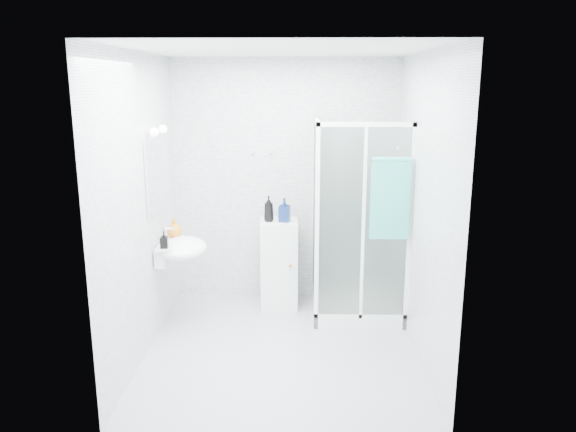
{
  "coord_description": "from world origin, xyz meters",
  "views": [
    {
      "loc": [
        0.17,
        -4.66,
        2.36
      ],
      "look_at": [
        0.05,
        0.35,
        1.15
      ],
      "focal_mm": 35.0,
      "sensor_mm": 36.0,
      "label": 1
    }
  ],
  "objects_px": {
    "shower_enclosure": "(350,274)",
    "shampoo_bottle_a": "(269,209)",
    "hand_towel": "(390,197)",
    "soap_dispenser_black": "(164,240)",
    "soap_dispenser_orange": "(174,228)",
    "wall_basin": "(180,249)",
    "storage_cabinet": "(279,264)",
    "shampoo_bottle_b": "(284,210)"
  },
  "relations": [
    {
      "from": "wall_basin",
      "to": "soap_dispenser_orange",
      "type": "distance_m",
      "value": 0.25
    },
    {
      "from": "wall_basin",
      "to": "soap_dispenser_orange",
      "type": "height_order",
      "value": "soap_dispenser_orange"
    },
    {
      "from": "shower_enclosure",
      "to": "soap_dispenser_orange",
      "type": "distance_m",
      "value": 1.82
    },
    {
      "from": "shower_enclosure",
      "to": "storage_cabinet",
      "type": "height_order",
      "value": "shower_enclosure"
    },
    {
      "from": "shampoo_bottle_a",
      "to": "soap_dispenser_orange",
      "type": "bearing_deg",
      "value": -158.28
    },
    {
      "from": "shampoo_bottle_b",
      "to": "soap_dispenser_orange",
      "type": "xyz_separation_m",
      "value": [
        -1.07,
        -0.36,
        -0.1
      ]
    },
    {
      "from": "shampoo_bottle_a",
      "to": "soap_dispenser_black",
      "type": "relative_size",
      "value": 1.76
    },
    {
      "from": "hand_towel",
      "to": "soap_dispenser_orange",
      "type": "xyz_separation_m",
      "value": [
        -2.05,
        0.26,
        -0.38
      ]
    },
    {
      "from": "shower_enclosure",
      "to": "soap_dispenser_orange",
      "type": "xyz_separation_m",
      "value": [
        -1.74,
        -0.14,
        0.51
      ]
    },
    {
      "from": "wall_basin",
      "to": "storage_cabinet",
      "type": "height_order",
      "value": "wall_basin"
    },
    {
      "from": "shampoo_bottle_a",
      "to": "soap_dispenser_orange",
      "type": "height_order",
      "value": "shampoo_bottle_a"
    },
    {
      "from": "shower_enclosure",
      "to": "hand_towel",
      "type": "bearing_deg",
      "value": -52.1
    },
    {
      "from": "shower_enclosure",
      "to": "shampoo_bottle_a",
      "type": "distance_m",
      "value": 1.07
    },
    {
      "from": "shower_enclosure",
      "to": "shampoo_bottle_a",
      "type": "relative_size",
      "value": 7.44
    },
    {
      "from": "shower_enclosure",
      "to": "shampoo_bottle_b",
      "type": "relative_size",
      "value": 8.15
    },
    {
      "from": "storage_cabinet",
      "to": "shampoo_bottle_b",
      "type": "distance_m",
      "value": 0.6
    },
    {
      "from": "wall_basin",
      "to": "shampoo_bottle_b",
      "type": "bearing_deg",
      "value": 28.55
    },
    {
      "from": "wall_basin",
      "to": "hand_towel",
      "type": "xyz_separation_m",
      "value": [
        1.97,
        -0.09,
        0.54
      ]
    },
    {
      "from": "soap_dispenser_orange",
      "to": "shampoo_bottle_a",
      "type": "bearing_deg",
      "value": 21.72
    },
    {
      "from": "shampoo_bottle_b",
      "to": "soap_dispenser_black",
      "type": "xyz_separation_m",
      "value": [
        -1.08,
        -0.73,
        -0.12
      ]
    },
    {
      "from": "shower_enclosure",
      "to": "soap_dispenser_black",
      "type": "xyz_separation_m",
      "value": [
        -1.76,
        -0.51,
        0.49
      ]
    },
    {
      "from": "shampoo_bottle_b",
      "to": "soap_dispenser_black",
      "type": "bearing_deg",
      "value": -146.22
    },
    {
      "from": "shampoo_bottle_a",
      "to": "storage_cabinet",
      "type": "bearing_deg",
      "value": 9.33
    },
    {
      "from": "hand_towel",
      "to": "shampoo_bottle_a",
      "type": "bearing_deg",
      "value": 151.52
    },
    {
      "from": "shower_enclosure",
      "to": "wall_basin",
      "type": "height_order",
      "value": "shower_enclosure"
    },
    {
      "from": "wall_basin",
      "to": "shampoo_bottle_b",
      "type": "xyz_separation_m",
      "value": [
        0.98,
        0.54,
        0.27
      ]
    },
    {
      "from": "shampoo_bottle_a",
      "to": "shower_enclosure",
      "type": "bearing_deg",
      "value": -14.82
    },
    {
      "from": "shampoo_bottle_a",
      "to": "soap_dispenser_orange",
      "type": "xyz_separation_m",
      "value": [
        -0.91,
        -0.36,
        -0.12
      ]
    },
    {
      "from": "hand_towel",
      "to": "soap_dispenser_orange",
      "type": "relative_size",
      "value": 4.04
    },
    {
      "from": "hand_towel",
      "to": "soap_dispenser_black",
      "type": "relative_size",
      "value": 4.98
    },
    {
      "from": "shower_enclosure",
      "to": "soap_dispenser_black",
      "type": "relative_size",
      "value": 13.09
    },
    {
      "from": "storage_cabinet",
      "to": "soap_dispenser_black",
      "type": "relative_size",
      "value": 6.14
    },
    {
      "from": "storage_cabinet",
      "to": "soap_dispenser_black",
      "type": "bearing_deg",
      "value": -146.63
    },
    {
      "from": "wall_basin",
      "to": "shampoo_bottle_b",
      "type": "height_order",
      "value": "shampoo_bottle_b"
    },
    {
      "from": "shampoo_bottle_b",
      "to": "soap_dispenser_black",
      "type": "height_order",
      "value": "shampoo_bottle_b"
    },
    {
      "from": "hand_towel",
      "to": "shower_enclosure",
      "type": "bearing_deg",
      "value": 127.9
    },
    {
      "from": "storage_cabinet",
      "to": "hand_towel",
      "type": "bearing_deg",
      "value": -34.07
    },
    {
      "from": "storage_cabinet",
      "to": "shampoo_bottle_a",
      "type": "height_order",
      "value": "shampoo_bottle_a"
    },
    {
      "from": "shampoo_bottle_b",
      "to": "soap_dispenser_orange",
      "type": "bearing_deg",
      "value": -161.39
    },
    {
      "from": "wall_basin",
      "to": "shampoo_bottle_a",
      "type": "distance_m",
      "value": 1.02
    },
    {
      "from": "hand_towel",
      "to": "soap_dispenser_black",
      "type": "xyz_separation_m",
      "value": [
        -2.07,
        -0.1,
        -0.39
      ]
    },
    {
      "from": "soap_dispenser_orange",
      "to": "shampoo_bottle_b",
      "type": "bearing_deg",
      "value": 18.61
    }
  ]
}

